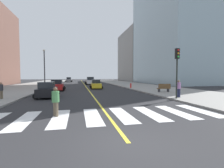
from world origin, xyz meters
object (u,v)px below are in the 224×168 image
at_px(car_yellow_second, 96,84).
at_px(car_red_third, 57,85).
at_px(car_white_fourth, 90,81).
at_px(car_black_fifth, 47,90).
at_px(street_lamp, 44,65).
at_px(pedestrian_walking_west, 1,90).
at_px(pedestrian_crossing, 56,100).
at_px(pedestrian_waiting_east, 179,88).
at_px(traffic_light_near_corner, 177,63).
at_px(park_bench, 164,88).
at_px(car_gray_nearest, 69,80).
at_px(fire_hydrant, 131,86).

xyz_separation_m(car_yellow_second, car_red_third, (-6.45, -2.59, 0.06)).
relative_size(car_white_fourth, car_black_fifth, 1.21).
bearing_deg(street_lamp, pedestrian_walking_west, -92.91).
height_order(car_red_third, car_black_fifth, car_red_third).
distance_m(car_black_fifth, pedestrian_crossing, 8.77).
xyz_separation_m(pedestrian_crossing, pedestrian_waiting_east, (11.36, 4.82, 0.19)).
relative_size(traffic_light_near_corner, park_bench, 2.68).
bearing_deg(pedestrian_waiting_east, car_black_fifth, 6.87).
relative_size(car_gray_nearest, pedestrian_crossing, 2.41).
bearing_deg(car_white_fourth, pedestrian_crossing, 81.42).
bearing_deg(pedestrian_walking_west, car_white_fourth, -168.58).
relative_size(car_white_fourth, pedestrian_waiting_east, 2.63).
distance_m(car_gray_nearest, traffic_light_near_corner, 50.07).
xyz_separation_m(pedestrian_walking_west, street_lamp, (0.83, 16.25, 3.47)).
distance_m(car_white_fourth, fire_hydrant, 17.03).
bearing_deg(fire_hydrant, traffic_light_near_corner, -90.45).
xyz_separation_m(car_white_fourth, car_black_fifth, (-6.55, -25.28, -0.16)).
distance_m(car_red_third, traffic_light_near_corner, 17.96).
relative_size(traffic_light_near_corner, fire_hydrant, 5.43).
xyz_separation_m(car_black_fifth, pedestrian_crossing, (1.98, -8.54, 0.14)).
bearing_deg(car_gray_nearest, car_black_fifth, -89.57).
xyz_separation_m(car_red_third, pedestrian_crossing, (1.95, -16.60, 0.09)).
height_order(car_red_third, traffic_light_near_corner, traffic_light_near_corner).
xyz_separation_m(park_bench, pedestrian_walking_west, (-18.65, -2.59, 0.34)).
bearing_deg(traffic_light_near_corner, car_white_fourth, -78.50).
xyz_separation_m(traffic_light_near_corner, pedestrian_crossing, (-10.63, -4.07, -2.61)).
relative_size(car_yellow_second, car_white_fourth, 0.81).
relative_size(car_gray_nearest, car_yellow_second, 1.09).
bearing_deg(park_bench, car_black_fifth, 95.69).
distance_m(car_black_fifth, fire_hydrant, 15.82).
relative_size(pedestrian_waiting_east, street_lamp, 0.24).
bearing_deg(car_red_third, pedestrian_walking_west, -115.21).
bearing_deg(car_yellow_second, pedestrian_walking_west, 50.32).
relative_size(park_bench, fire_hydrant, 2.02).
height_order(car_gray_nearest, park_bench, car_gray_nearest).
height_order(car_gray_nearest, traffic_light_near_corner, traffic_light_near_corner).
height_order(car_yellow_second, car_red_third, car_red_third).
bearing_deg(pedestrian_crossing, pedestrian_walking_west, -1.63).
relative_size(car_yellow_second, traffic_light_near_corner, 0.78).
xyz_separation_m(car_yellow_second, park_bench, (8.23, -9.22, -0.09)).
xyz_separation_m(car_yellow_second, car_black_fifth, (-6.48, -10.65, 0.02)).
bearing_deg(car_black_fifth, car_gray_nearest, 89.39).
height_order(car_gray_nearest, pedestrian_walking_west, car_gray_nearest).
bearing_deg(pedestrian_waiting_east, pedestrian_walking_west, 14.04).
bearing_deg(park_bench, pedestrian_crossing, 128.19).
bearing_deg(pedestrian_walking_west, car_black_fifth, 139.52).
bearing_deg(car_yellow_second, car_red_third, 23.59).
bearing_deg(pedestrian_walking_west, fire_hydrant, 155.47).
height_order(car_white_fourth, pedestrian_crossing, car_white_fourth).
distance_m(car_yellow_second, fire_hydrant, 6.36).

